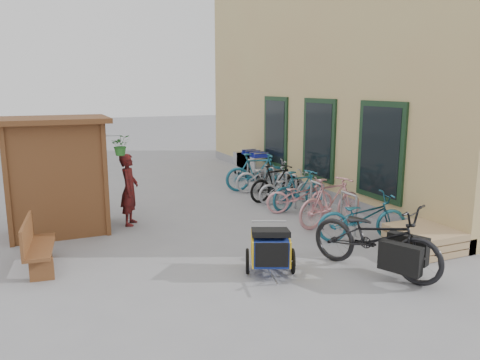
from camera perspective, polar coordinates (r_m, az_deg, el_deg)
name	(u,v)px	position (r m, az deg, el deg)	size (l,w,h in m)	color
ground	(247,248)	(8.97, 0.90, -8.26)	(80.00, 80.00, 0.00)	gray
building	(376,71)	(15.77, 16.23, 12.65)	(6.07, 13.00, 7.00)	tan
kiosk	(51,159)	(10.28, -22.03, 2.35)	(2.49, 1.65, 2.40)	brown
bike_rack	(291,187)	(11.91, 6.23, -0.83)	(0.05, 5.35, 0.86)	#A5A8AD
pallet_stack	(424,239)	(9.47, 21.51, -6.68)	(1.00, 1.20, 0.40)	tan
bench	(35,244)	(8.53, -23.69, -7.17)	(0.55, 1.40, 0.86)	brown
shopping_carts	(250,161)	(15.73, 1.22, 2.32)	(0.52, 1.77, 0.94)	silver
child_trailer	(270,247)	(7.71, 3.72, -8.14)	(0.90, 1.36, 0.80)	navy
cargo_bike	(376,238)	(7.97, 16.29, -6.82)	(1.63, 2.39, 1.19)	black
person_kiosk	(129,190)	(10.53, -13.34, -1.14)	(0.58, 0.38, 1.58)	maroon
bike_0	(362,217)	(9.55, 14.68, -4.40)	(0.64, 1.83, 0.96)	#1E6078
bike_1	(331,202)	(10.37, 11.02, -2.63)	(0.51, 1.81, 1.09)	pink
bike_2	(299,196)	(11.35, 7.26, -1.94)	(0.56, 1.61, 0.85)	pink
bike_3	(300,190)	(11.65, 7.29, -1.22)	(0.47, 1.65, 0.99)	#1E6078
bike_4	(287,187)	(12.25, 5.80, -0.90)	(0.57, 1.62, 0.85)	#A9A9AD
bike_5	(276,183)	(12.49, 4.40, -0.32)	(0.46, 1.64, 0.99)	black
bike_6	(267,176)	(13.47, 3.27, 0.45)	(0.63, 1.79, 0.94)	#A9A9AD
bike_7	(257,172)	(13.65, 2.06, 0.97)	(0.52, 1.85, 1.11)	#1E6078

